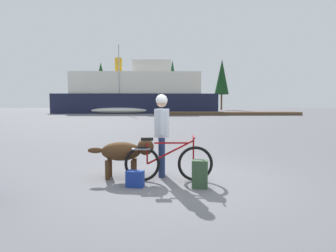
{
  "coord_description": "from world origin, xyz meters",
  "views": [
    {
      "loc": [
        -0.34,
        -5.66,
        1.57
      ],
      "look_at": [
        -0.23,
        0.88,
        1.03
      ],
      "focal_mm": 30.54,
      "sensor_mm": 36.0,
      "label": 1
    }
  ],
  "objects_px": {
    "bicycle": "(168,162)",
    "ferry_boat": "(138,94)",
    "dog": "(125,152)",
    "sailboat_moored": "(119,110)",
    "backpack": "(200,174)",
    "person_cyclist": "(162,127)",
    "handbag_pannier": "(135,179)"
  },
  "relations": [
    {
      "from": "backpack",
      "to": "ferry_boat",
      "type": "height_order",
      "value": "ferry_boat"
    },
    {
      "from": "person_cyclist",
      "to": "dog",
      "type": "distance_m",
      "value": 0.92
    },
    {
      "from": "dog",
      "to": "backpack",
      "type": "bearing_deg",
      "value": -26.21
    },
    {
      "from": "backpack",
      "to": "handbag_pannier",
      "type": "height_order",
      "value": "backpack"
    },
    {
      "from": "handbag_pannier",
      "to": "ferry_boat",
      "type": "height_order",
      "value": "ferry_boat"
    },
    {
      "from": "backpack",
      "to": "ferry_boat",
      "type": "distance_m",
      "value": 40.21
    },
    {
      "from": "ferry_boat",
      "to": "dog",
      "type": "bearing_deg",
      "value": -85.38
    },
    {
      "from": "bicycle",
      "to": "handbag_pannier",
      "type": "xyz_separation_m",
      "value": [
        -0.62,
        -0.36,
        -0.23
      ]
    },
    {
      "from": "bicycle",
      "to": "ferry_boat",
      "type": "relative_size",
      "value": 0.07
    },
    {
      "from": "person_cyclist",
      "to": "handbag_pannier",
      "type": "height_order",
      "value": "person_cyclist"
    },
    {
      "from": "bicycle",
      "to": "sailboat_moored",
      "type": "xyz_separation_m",
      "value": [
        -6.36,
        35.51,
        0.11
      ]
    },
    {
      "from": "dog",
      "to": "sailboat_moored",
      "type": "height_order",
      "value": "sailboat_moored"
    },
    {
      "from": "bicycle",
      "to": "handbag_pannier",
      "type": "height_order",
      "value": "bicycle"
    },
    {
      "from": "handbag_pannier",
      "to": "sailboat_moored",
      "type": "distance_m",
      "value": 36.32
    },
    {
      "from": "handbag_pannier",
      "to": "sailboat_moored",
      "type": "relative_size",
      "value": 0.03
    },
    {
      "from": "handbag_pannier",
      "to": "sailboat_moored",
      "type": "xyz_separation_m",
      "value": [
        -5.74,
        35.87,
        0.34
      ]
    },
    {
      "from": "person_cyclist",
      "to": "backpack",
      "type": "xyz_separation_m",
      "value": [
        0.71,
        -0.88,
        -0.8
      ]
    },
    {
      "from": "handbag_pannier",
      "to": "person_cyclist",
      "type": "bearing_deg",
      "value": 57.92
    },
    {
      "from": "bicycle",
      "to": "dog",
      "type": "height_order",
      "value": "bicycle"
    },
    {
      "from": "sailboat_moored",
      "to": "dog",
      "type": "bearing_deg",
      "value": -81.16
    },
    {
      "from": "person_cyclist",
      "to": "dog",
      "type": "xyz_separation_m",
      "value": [
        -0.76,
        -0.16,
        -0.5
      ]
    },
    {
      "from": "bicycle",
      "to": "dog",
      "type": "relative_size",
      "value": 1.29
    },
    {
      "from": "bicycle",
      "to": "ferry_boat",
      "type": "xyz_separation_m",
      "value": [
        -4.05,
        39.4,
        2.56
      ]
    },
    {
      "from": "backpack",
      "to": "sailboat_moored",
      "type": "xyz_separation_m",
      "value": [
        -6.94,
        35.95,
        0.24
      ]
    },
    {
      "from": "backpack",
      "to": "sailboat_moored",
      "type": "distance_m",
      "value": 36.62
    },
    {
      "from": "dog",
      "to": "bicycle",
      "type": "bearing_deg",
      "value": -17.15
    },
    {
      "from": "person_cyclist",
      "to": "backpack",
      "type": "height_order",
      "value": "person_cyclist"
    },
    {
      "from": "person_cyclist",
      "to": "ferry_boat",
      "type": "relative_size",
      "value": 0.07
    },
    {
      "from": "backpack",
      "to": "bicycle",
      "type": "bearing_deg",
      "value": 142.3
    },
    {
      "from": "handbag_pannier",
      "to": "ferry_boat",
      "type": "xyz_separation_m",
      "value": [
        -3.42,
        39.76,
        2.79
      ]
    },
    {
      "from": "bicycle",
      "to": "backpack",
      "type": "relative_size",
      "value": 3.42
    },
    {
      "from": "dog",
      "to": "sailboat_moored",
      "type": "xyz_separation_m",
      "value": [
        -5.48,
        35.23,
        -0.06
      ]
    }
  ]
}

